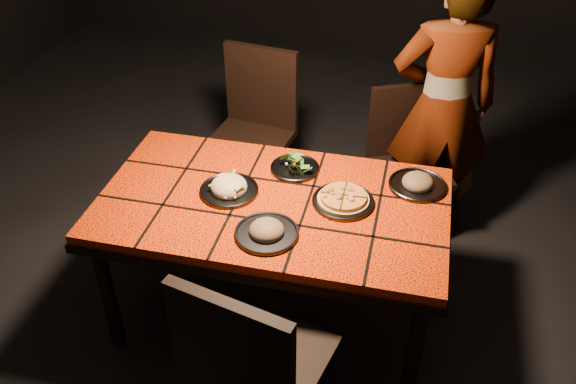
% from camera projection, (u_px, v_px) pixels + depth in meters
% --- Properties ---
extents(room_shell, '(6.04, 7.04, 3.08)m').
position_uv_depth(room_shell, '(270.00, 46.00, 2.35)').
color(room_shell, black).
rests_on(room_shell, ground).
extents(dining_table, '(1.62, 0.92, 0.75)m').
position_uv_depth(dining_table, '(273.00, 214.00, 2.85)').
color(dining_table, '#F93A07').
rests_on(dining_table, ground).
extents(chair_near, '(0.57, 0.57, 1.04)m').
position_uv_depth(chair_near, '(250.00, 365.00, 2.25)').
color(chair_near, black).
rests_on(chair_near, ground).
extents(chair_far_left, '(0.53, 0.53, 1.02)m').
position_uv_depth(chair_far_left, '(255.00, 122.00, 3.71)').
color(chair_far_left, black).
rests_on(chair_far_left, ground).
extents(chair_far_right, '(0.54, 0.54, 0.90)m').
position_uv_depth(chair_far_right, '(406.00, 153.00, 3.55)').
color(chair_far_right, black).
rests_on(chair_far_right, ground).
extents(diner, '(0.67, 0.52, 1.64)m').
position_uv_depth(diner, '(443.00, 107.00, 3.37)').
color(diner, brown).
rests_on(diner, ground).
extents(plate_pizza, '(0.29, 0.29, 0.04)m').
position_uv_depth(plate_pizza, '(343.00, 200.00, 2.78)').
color(plate_pizza, '#36363B').
rests_on(plate_pizza, dining_table).
extents(plate_pasta, '(0.28, 0.28, 0.09)m').
position_uv_depth(plate_pasta, '(229.00, 188.00, 2.84)').
color(plate_pasta, '#36363B').
rests_on(plate_pasta, dining_table).
extents(plate_salad, '(0.24, 0.24, 0.07)m').
position_uv_depth(plate_salad, '(295.00, 165.00, 2.99)').
color(plate_salad, '#36363B').
rests_on(plate_salad, dining_table).
extents(plate_mushroom_a, '(0.28, 0.28, 0.09)m').
position_uv_depth(plate_mushroom_a, '(267.00, 231.00, 2.59)').
color(plate_mushroom_a, '#36363B').
rests_on(plate_mushroom_a, dining_table).
extents(plate_mushroom_b, '(0.27, 0.27, 0.09)m').
position_uv_depth(plate_mushroom_b, '(418.00, 183.00, 2.87)').
color(plate_mushroom_b, '#36363B').
rests_on(plate_mushroom_b, dining_table).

